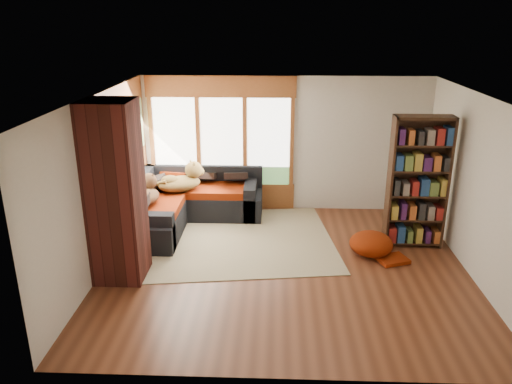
% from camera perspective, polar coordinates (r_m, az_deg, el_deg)
% --- Properties ---
extents(floor, '(5.50, 5.50, 0.00)m').
position_cam_1_polar(floor, '(7.75, 3.29, -8.55)').
color(floor, '#532917').
rests_on(floor, ground).
extents(ceiling, '(5.50, 5.50, 0.00)m').
position_cam_1_polar(ceiling, '(6.92, 3.71, 10.81)').
color(ceiling, white).
extents(wall_back, '(5.50, 0.04, 2.60)m').
position_cam_1_polar(wall_back, '(9.63, 3.22, 5.43)').
color(wall_back, silver).
rests_on(wall_back, ground).
extents(wall_front, '(5.50, 0.04, 2.60)m').
position_cam_1_polar(wall_front, '(4.93, 4.01, -8.92)').
color(wall_front, silver).
rests_on(wall_front, ground).
extents(wall_left, '(0.04, 5.00, 2.60)m').
position_cam_1_polar(wall_left, '(7.67, -17.51, 0.82)').
color(wall_left, silver).
rests_on(wall_left, ground).
extents(wall_right, '(0.04, 5.00, 2.60)m').
position_cam_1_polar(wall_right, '(7.79, 24.14, 0.27)').
color(wall_right, silver).
rests_on(wall_right, ground).
extents(windows_back, '(2.82, 0.10, 1.90)m').
position_cam_1_polar(windows_back, '(9.64, -3.96, 5.74)').
color(windows_back, brown).
rests_on(windows_back, wall_back).
extents(windows_left, '(0.10, 2.62, 1.90)m').
position_cam_1_polar(windows_left, '(8.74, -14.82, 3.66)').
color(windows_left, brown).
rests_on(windows_left, wall_left).
extents(roller_blind, '(0.03, 0.72, 0.90)m').
position_cam_1_polar(roller_blind, '(9.41, -13.43, 7.41)').
color(roller_blind, '#7E9762').
rests_on(roller_blind, wall_left).
extents(brick_chimney, '(0.70, 0.70, 2.60)m').
position_cam_1_polar(brick_chimney, '(7.25, -15.79, -0.10)').
color(brick_chimney, '#471914').
rests_on(brick_chimney, ground).
extents(sectional_sofa, '(2.20, 2.20, 0.80)m').
position_cam_1_polar(sectional_sofa, '(9.34, -8.91, -1.67)').
color(sectional_sofa, black).
rests_on(sectional_sofa, ground).
extents(area_rug, '(3.90, 3.17, 0.01)m').
position_cam_1_polar(area_rug, '(8.58, -3.34, -5.57)').
color(area_rug, beige).
rests_on(area_rug, ground).
extents(bookshelf, '(0.94, 0.31, 2.18)m').
position_cam_1_polar(bookshelf, '(8.46, 18.00, 1.00)').
color(bookshelf, '#361F12').
rests_on(bookshelf, ground).
extents(pouf, '(0.85, 0.85, 0.38)m').
position_cam_1_polar(pouf, '(8.24, 13.03, -5.70)').
color(pouf, maroon).
rests_on(pouf, area_rug).
extents(dog_tan, '(0.94, 0.83, 0.46)m').
position_cam_1_polar(dog_tan, '(9.25, -8.36, 1.22)').
color(dog_tan, brown).
rests_on(dog_tan, sectional_sofa).
extents(dog_brindle, '(0.50, 0.77, 0.41)m').
position_cam_1_polar(dog_brindle, '(8.77, -12.46, -0.28)').
color(dog_brindle, '#392215').
rests_on(dog_brindle, sectional_sofa).
extents(throw_pillows, '(1.98, 1.68, 0.45)m').
position_cam_1_polar(throw_pillows, '(9.31, -8.66, 1.35)').
color(throw_pillows, black).
rests_on(throw_pillows, sectional_sofa).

